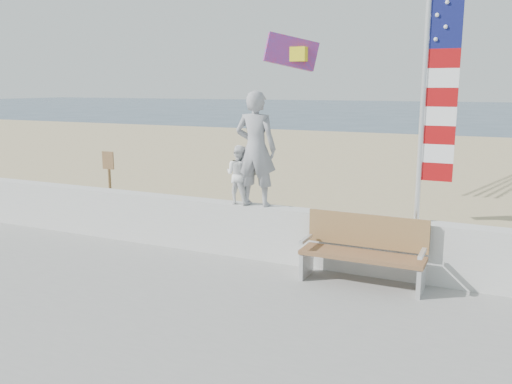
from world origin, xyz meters
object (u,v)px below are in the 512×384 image
(adult, at_px, (256,149))
(bench, at_px, (364,249))
(child, at_px, (239,175))
(flag, at_px, (433,90))

(adult, distance_m, bench, 2.42)
(child, distance_m, flag, 3.37)
(adult, xyz_separation_m, child, (-0.31, 0.00, -0.45))
(adult, height_order, flag, flag)
(flag, bearing_deg, bench, -150.01)
(child, xyz_separation_m, bench, (2.27, -0.45, -0.89))
(child, bearing_deg, bench, 174.96)
(adult, height_order, child, adult)
(flag, bearing_deg, adult, 179.99)
(bench, height_order, flag, flag)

